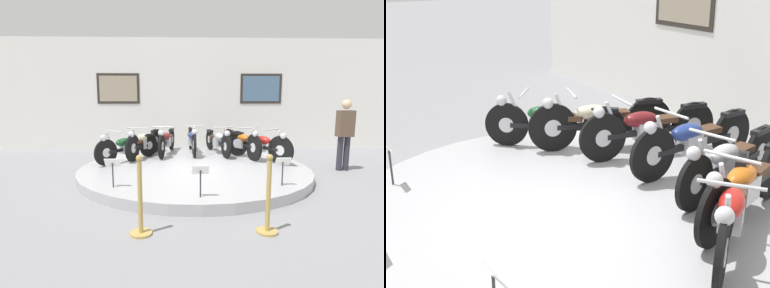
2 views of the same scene
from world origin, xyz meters
TOP-DOWN VIEW (x-y plane):
  - ground_plane at (0.00, 0.00)m, footprint 60.00×60.00m
  - display_platform at (0.00, 0.00)m, footprint 5.08×5.08m
  - back_wall at (0.00, 3.66)m, footprint 14.00×0.22m
  - motorcycle_green at (-1.61, 0.56)m, footprint 1.28×1.55m
  - motorcycle_cream at (-1.27, 1.10)m, footprint 0.74×1.92m
  - motorcycle_maroon at (-0.70, 1.47)m, footprint 0.54×1.98m
  - motorcycle_blue at (0.00, 1.60)m, footprint 0.54×2.00m
  - motorcycle_silver at (0.71, 1.47)m, footprint 0.60×1.92m
  - motorcycle_orange at (1.27, 1.10)m, footprint 0.73×1.92m
  - motorcycle_red at (1.61, 0.56)m, footprint 1.25×1.65m
  - info_placard_front_left at (-1.47, -1.63)m, footprint 0.26×0.11m
  - info_placard_front_centre at (0.00, -2.19)m, footprint 0.26×0.11m
  - info_placard_front_right at (1.47, -1.63)m, footprint 0.26×0.11m
  - visitor_standing at (3.55, 0.21)m, footprint 0.36×0.22m
  - stanchion_post_left_of_entry at (-0.81, -3.06)m, footprint 0.28×0.28m
  - stanchion_post_right_of_entry at (0.81, -3.06)m, footprint 0.28×0.28m

SIDE VIEW (x-z plane):
  - ground_plane at x=0.00m, z-range 0.00..0.00m
  - display_platform at x=0.00m, z-range 0.00..0.19m
  - stanchion_post_left_of_entry at x=-0.81m, z-range -0.17..0.86m
  - stanchion_post_right_of_entry at x=0.81m, z-range -0.17..0.86m
  - info_placard_front_left at x=-1.47m, z-range 0.30..0.81m
  - info_placard_front_centre at x=0.00m, z-range 0.30..0.81m
  - info_placard_front_right at x=1.47m, z-range 0.30..0.81m
  - motorcycle_green at x=-1.61m, z-range 0.17..0.95m
  - motorcycle_silver at x=0.71m, z-range 0.17..0.95m
  - motorcycle_maroon at x=-0.70m, z-range 0.18..0.97m
  - motorcycle_blue at x=0.00m, z-range 0.18..0.98m
  - motorcycle_orange at x=1.27m, z-range 0.18..0.98m
  - motorcycle_cream at x=-1.27m, z-range 0.18..0.98m
  - motorcycle_red at x=1.61m, z-range 0.18..0.99m
  - visitor_standing at x=3.55m, z-range 0.11..1.79m
  - back_wall at x=0.00m, z-range 0.00..3.68m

